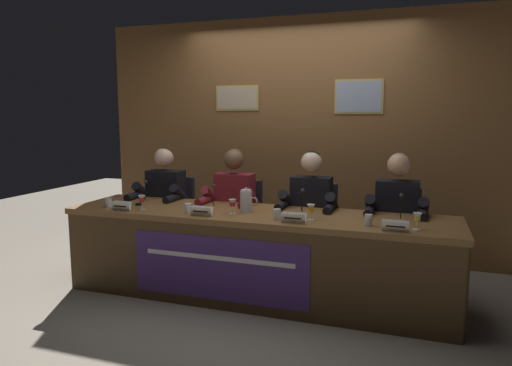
# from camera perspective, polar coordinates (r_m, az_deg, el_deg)

# --- Properties ---
(ground_plane) EXTENTS (12.00, 12.00, 0.00)m
(ground_plane) POSITION_cam_1_polar(r_m,az_deg,el_deg) (4.19, 0.00, -13.50)
(ground_plane) COLOR gray
(wall_back_panelled) EXTENTS (4.50, 0.14, 2.60)m
(wall_back_panelled) POSITION_cam_1_polar(r_m,az_deg,el_deg) (5.22, 4.94, 5.47)
(wall_back_panelled) COLOR brown
(wall_back_panelled) RESTS_ON ground_plane
(conference_table) EXTENTS (3.30, 0.79, 0.74)m
(conference_table) POSITION_cam_1_polar(r_m,az_deg,el_deg) (3.93, -0.58, -7.18)
(conference_table) COLOR brown
(conference_table) RESTS_ON ground_plane
(chair_far_left) EXTENTS (0.44, 0.45, 0.91)m
(chair_far_left) POSITION_cam_1_polar(r_m,az_deg,el_deg) (5.01, -10.11, -4.67)
(chair_far_left) COLOR black
(chair_far_left) RESTS_ON ground_plane
(panelist_far_left) EXTENTS (0.51, 0.48, 1.24)m
(panelist_far_left) POSITION_cam_1_polar(r_m,az_deg,el_deg) (4.79, -11.36, -1.93)
(panelist_far_left) COLOR black
(panelist_far_left) RESTS_ON ground_plane
(nameplate_far_left) EXTENTS (0.17, 0.06, 0.08)m
(nameplate_far_left) POSITION_cam_1_polar(r_m,az_deg,el_deg) (4.20, -16.05, -2.69)
(nameplate_far_left) COLOR white
(nameplate_far_left) RESTS_ON conference_table
(juice_glass_far_left) EXTENTS (0.06, 0.06, 0.12)m
(juice_glass_far_left) POSITION_cam_1_polar(r_m,az_deg,el_deg) (4.20, -13.72, -1.97)
(juice_glass_far_left) COLOR white
(juice_glass_far_left) RESTS_ON conference_table
(water_cup_far_left) EXTENTS (0.06, 0.06, 0.08)m
(water_cup_far_left) POSITION_cam_1_polar(r_m,az_deg,el_deg) (4.39, -17.52, -2.32)
(water_cup_far_left) COLOR silver
(water_cup_far_left) RESTS_ON conference_table
(microphone_far_left) EXTENTS (0.06, 0.17, 0.22)m
(microphone_far_left) POSITION_cam_1_polar(r_m,az_deg,el_deg) (4.43, -13.80, -1.61)
(microphone_far_left) COLOR black
(microphone_far_left) RESTS_ON conference_table
(chair_center_left) EXTENTS (0.44, 0.45, 0.91)m
(chair_center_left) POSITION_cam_1_polar(r_m,az_deg,el_deg) (4.70, -2.04, -5.41)
(chair_center_left) COLOR black
(chair_center_left) RESTS_ON ground_plane
(panelist_center_left) EXTENTS (0.51, 0.48, 1.24)m
(panelist_center_left) POSITION_cam_1_polar(r_m,az_deg,el_deg) (4.46, -2.98, -2.52)
(panelist_center_left) COLOR black
(panelist_center_left) RESTS_ON ground_plane
(nameplate_center_left) EXTENTS (0.19, 0.06, 0.08)m
(nameplate_center_left) POSITION_cam_1_polar(r_m,az_deg,el_deg) (3.85, -6.67, -3.41)
(nameplate_center_left) COLOR white
(nameplate_center_left) RESTS_ON conference_table
(juice_glass_center_left) EXTENTS (0.06, 0.06, 0.12)m
(juice_glass_center_left) POSITION_cam_1_polar(r_m,az_deg,el_deg) (3.89, -2.89, -2.55)
(juice_glass_center_left) COLOR white
(juice_glass_center_left) RESTS_ON conference_table
(water_cup_center_left) EXTENTS (0.06, 0.06, 0.08)m
(water_cup_center_left) POSITION_cam_1_polar(r_m,az_deg,el_deg) (3.96, -8.27, -3.14)
(water_cup_center_left) COLOR silver
(water_cup_center_left) RESTS_ON conference_table
(microphone_center_left) EXTENTS (0.06, 0.17, 0.22)m
(microphone_center_left) POSITION_cam_1_polar(r_m,az_deg,el_deg) (4.06, -5.59, -2.28)
(microphone_center_left) COLOR black
(microphone_center_left) RESTS_ON conference_table
(chair_center_right) EXTENTS (0.44, 0.45, 0.91)m
(chair_center_right) POSITION_cam_1_polar(r_m,az_deg,el_deg) (4.49, 6.99, -6.11)
(chair_center_right) COLOR black
(chair_center_right) RESTS_ON ground_plane
(panelist_center_right) EXTENTS (0.51, 0.48, 1.24)m
(panelist_center_right) POSITION_cam_1_polar(r_m,az_deg,el_deg) (4.24, 6.49, -3.13)
(panelist_center_right) COLOR black
(panelist_center_right) RESTS_ON ground_plane
(nameplate_center_right) EXTENTS (0.19, 0.06, 0.08)m
(nameplate_center_right) POSITION_cam_1_polar(r_m,az_deg,el_deg) (3.59, 4.57, -4.24)
(nameplate_center_right) COLOR white
(nameplate_center_right) RESTS_ON conference_table
(juice_glass_center_right) EXTENTS (0.06, 0.06, 0.12)m
(juice_glass_center_right) POSITION_cam_1_polar(r_m,az_deg,el_deg) (3.70, 6.69, -3.17)
(juice_glass_center_right) COLOR white
(juice_glass_center_right) RESTS_ON conference_table
(water_cup_center_right) EXTENTS (0.06, 0.06, 0.08)m
(water_cup_center_right) POSITION_cam_1_polar(r_m,az_deg,el_deg) (3.70, 2.57, -3.89)
(water_cup_center_right) COLOR silver
(water_cup_center_right) RESTS_ON conference_table
(microphone_center_right) EXTENTS (0.06, 0.17, 0.22)m
(microphone_center_right) POSITION_cam_1_polar(r_m,az_deg,el_deg) (3.82, 5.36, -2.96)
(microphone_center_right) COLOR black
(microphone_center_right) RESTS_ON conference_table
(chair_far_right) EXTENTS (0.44, 0.45, 0.91)m
(chair_far_right) POSITION_cam_1_polar(r_m,az_deg,el_deg) (4.41, 16.65, -6.69)
(chair_far_right) COLOR black
(chair_far_right) RESTS_ON ground_plane
(panelist_far_right) EXTENTS (0.51, 0.48, 1.24)m
(panelist_far_right) POSITION_cam_1_polar(r_m,az_deg,el_deg) (4.15, 16.69, -3.68)
(panelist_far_right) COLOR black
(panelist_far_right) RESTS_ON ground_plane
(nameplate_far_right) EXTENTS (0.19, 0.06, 0.08)m
(nameplate_far_right) POSITION_cam_1_polar(r_m,az_deg,el_deg) (3.46, 16.59, -5.03)
(nameplate_far_right) COLOR white
(nameplate_far_right) RESTS_ON conference_table
(juice_glass_far_right) EXTENTS (0.06, 0.06, 0.12)m
(juice_glass_far_right) POSITION_cam_1_polar(r_m,az_deg,el_deg) (3.55, 19.02, -4.04)
(juice_glass_far_right) COLOR white
(juice_glass_far_right) RESTS_ON conference_table
(water_cup_far_right) EXTENTS (0.06, 0.06, 0.08)m
(water_cup_far_right) POSITION_cam_1_polar(r_m,az_deg,el_deg) (3.59, 13.52, -4.48)
(water_cup_far_right) COLOR silver
(water_cup_far_right) RESTS_ON conference_table
(microphone_far_right) EXTENTS (0.06, 0.17, 0.22)m
(microphone_far_right) POSITION_cam_1_polar(r_m,az_deg,el_deg) (3.73, 17.14, -3.56)
(microphone_far_right) COLOR black
(microphone_far_right) RESTS_ON conference_table
(water_pitcher_central) EXTENTS (0.15, 0.10, 0.21)m
(water_pitcher_central) POSITION_cam_1_polar(r_m,az_deg,el_deg) (3.97, -1.20, -2.19)
(water_pitcher_central) COLOR silver
(water_pitcher_central) RESTS_ON conference_table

